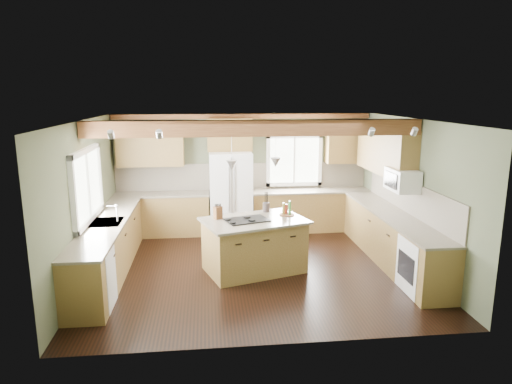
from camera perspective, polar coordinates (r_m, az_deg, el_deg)
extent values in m
plane|color=black|center=(8.16, -0.12, -9.54)|extent=(5.60, 5.60, 0.00)
plane|color=silver|center=(7.58, -0.13, 9.02)|extent=(5.60, 5.60, 0.00)
plane|color=#4F573E|center=(10.21, -1.63, 2.51)|extent=(5.60, 0.00, 5.60)
plane|color=#4F573E|center=(7.98, -20.55, -1.05)|extent=(0.00, 5.00, 5.00)
plane|color=#4F573E|center=(8.53, 18.93, -0.11)|extent=(0.00, 5.00, 5.00)
cube|color=#4D2716|center=(7.51, -0.06, 7.99)|extent=(5.55, 0.26, 0.26)
cube|color=#4D2716|center=(9.97, -1.62, 9.45)|extent=(5.55, 0.20, 0.10)
cube|color=brown|center=(10.21, -1.62, 2.00)|extent=(5.58, 0.03, 0.58)
cube|color=brown|center=(8.58, 18.66, -0.63)|extent=(0.03, 3.70, 0.58)
cube|color=brown|center=(10.12, -11.63, -2.82)|extent=(2.02, 0.60, 0.88)
cube|color=#50473B|center=(10.01, -11.74, -0.28)|extent=(2.06, 0.64, 0.04)
cube|color=brown|center=(10.33, 6.81, -2.34)|extent=(2.62, 0.60, 0.88)
cube|color=#50473B|center=(10.22, 6.88, 0.16)|extent=(2.66, 0.64, 0.04)
cube|color=brown|center=(8.19, -17.97, -6.80)|extent=(0.60, 3.70, 0.88)
cube|color=#50473B|center=(8.05, -18.18, -3.70)|extent=(0.64, 3.74, 0.04)
cube|color=brown|center=(8.67, 16.59, -5.65)|extent=(0.60, 3.70, 0.88)
cube|color=#50473B|center=(8.54, 16.78, -2.71)|extent=(0.64, 3.74, 0.04)
cube|color=brown|center=(9.98, -13.09, 5.75)|extent=(1.40, 0.35, 0.90)
cube|color=brown|center=(9.91, -3.32, 7.16)|extent=(0.96, 0.35, 0.70)
cube|color=brown|center=(9.17, 15.85, 5.04)|extent=(0.35, 2.20, 0.90)
cube|color=brown|center=(10.39, 11.25, 6.07)|extent=(0.90, 0.35, 0.90)
cube|color=white|center=(7.97, -20.46, 0.78)|extent=(0.04, 1.60, 1.05)
cube|color=white|center=(10.31, 4.77, 3.98)|extent=(1.10, 0.04, 1.00)
cube|color=#262628|center=(8.05, -18.18, -3.67)|extent=(0.50, 0.65, 0.03)
cylinder|color=#B2B2B7|center=(7.98, -16.99, -2.65)|extent=(0.02, 0.02, 0.28)
cube|color=white|center=(7.00, -20.00, -10.32)|extent=(0.60, 0.60, 0.84)
cube|color=white|center=(7.56, 20.33, -8.67)|extent=(0.60, 0.72, 0.84)
cube|color=white|center=(8.34, 17.83, 1.46)|extent=(0.40, 0.70, 0.38)
cone|color=#B2B2B7|center=(7.43, -3.06, 3.34)|extent=(0.18, 0.18, 0.16)
cone|color=#B2B2B7|center=(7.74, 2.47, 3.72)|extent=(0.18, 0.18, 0.16)
cube|color=white|center=(9.89, -3.17, -0.18)|extent=(0.90, 0.74, 1.80)
cube|color=brown|center=(7.92, -0.22, -6.81)|extent=(1.82, 1.41, 0.88)
cube|color=#50473B|center=(7.79, -0.23, -3.61)|extent=(1.95, 1.55, 0.04)
cube|color=black|center=(7.73, -1.13, -3.50)|extent=(0.80, 0.65, 0.02)
cube|color=brown|center=(7.83, -4.78, -2.60)|extent=(0.16, 0.15, 0.22)
cylinder|color=#433D36|center=(8.27, 1.29, -1.92)|extent=(0.15, 0.15, 0.17)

